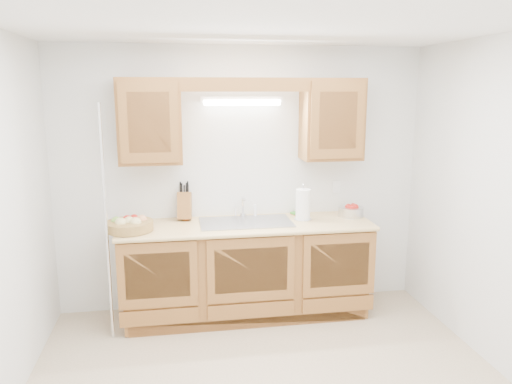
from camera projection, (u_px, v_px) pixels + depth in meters
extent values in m
plane|color=white|center=(273.00, 23.00, 3.08)|extent=(3.50, 3.50, 0.00)
cube|color=silver|center=(241.00, 179.00, 4.79)|extent=(3.50, 0.02, 2.50)
cube|color=silver|center=(347.00, 319.00, 1.89)|extent=(3.50, 0.02, 2.50)
cube|color=silver|center=(508.00, 209.00, 3.61)|extent=(0.02, 3.00, 2.50)
cube|color=brown|center=(246.00, 270.00, 4.66)|extent=(2.20, 0.60, 0.86)
cube|color=tan|center=(246.00, 225.00, 4.56)|extent=(2.30, 0.63, 0.04)
cube|color=brown|center=(150.00, 121.00, 4.38)|extent=(0.55, 0.33, 0.75)
cube|color=brown|center=(332.00, 119.00, 4.64)|extent=(0.55, 0.33, 0.75)
cube|color=brown|center=(246.00, 85.00, 4.31)|extent=(2.20, 0.05, 0.12)
cylinder|color=white|center=(242.00, 103.00, 4.54)|extent=(0.70, 0.05, 0.05)
cube|color=white|center=(242.00, 99.00, 4.56)|extent=(0.76, 0.06, 0.05)
cube|color=#9E9EA3|center=(246.00, 222.00, 4.57)|extent=(0.84, 0.46, 0.01)
cube|color=#9E9EA3|center=(223.00, 232.00, 4.56)|extent=(0.39, 0.40, 0.16)
cube|color=#9E9EA3|center=(268.00, 230.00, 4.62)|extent=(0.39, 0.40, 0.16)
cylinder|color=silver|center=(243.00, 215.00, 4.76)|extent=(0.06, 0.06, 0.04)
cylinder|color=silver|center=(243.00, 207.00, 4.75)|extent=(0.02, 0.02, 0.16)
cylinder|color=silver|center=(244.00, 199.00, 4.68)|extent=(0.02, 0.12, 0.02)
cylinder|color=white|center=(255.00, 211.00, 4.77)|extent=(0.03, 0.03, 0.12)
cylinder|color=silver|center=(106.00, 226.00, 4.10)|extent=(0.03, 0.03, 2.00)
cube|color=white|center=(336.00, 187.00, 4.95)|extent=(0.08, 0.01, 0.12)
cylinder|color=olive|center=(130.00, 226.00, 4.30)|extent=(0.46, 0.46, 0.08)
sphere|color=#D8C67F|center=(121.00, 223.00, 4.24)|extent=(0.10, 0.10, 0.10)
sphere|color=#D8C67F|center=(136.00, 223.00, 4.25)|extent=(0.10, 0.10, 0.10)
sphere|color=tan|center=(142.00, 220.00, 4.35)|extent=(0.09, 0.09, 0.09)
sphere|color=#B21C14|center=(127.00, 220.00, 4.35)|extent=(0.09, 0.09, 0.09)
sphere|color=#72A53F|center=(116.00, 222.00, 4.31)|extent=(0.09, 0.09, 0.09)
sphere|color=#D8C67F|center=(129.00, 222.00, 4.28)|extent=(0.10, 0.10, 0.10)
sphere|color=#B21C14|center=(134.00, 219.00, 4.40)|extent=(0.09, 0.09, 0.09)
cube|color=brown|center=(185.00, 206.00, 4.68)|extent=(0.15, 0.22, 0.28)
cylinder|color=black|center=(181.00, 191.00, 4.62)|extent=(0.02, 0.04, 0.10)
cylinder|color=black|center=(184.00, 190.00, 4.62)|extent=(0.02, 0.04, 0.10)
cylinder|color=black|center=(188.00, 190.00, 4.63)|extent=(0.02, 0.04, 0.10)
cylinder|color=black|center=(182.00, 189.00, 4.66)|extent=(0.02, 0.04, 0.10)
cylinder|color=black|center=(187.00, 188.00, 4.67)|extent=(0.02, 0.04, 0.10)
cylinder|color=black|center=(180.00, 187.00, 4.69)|extent=(0.02, 0.04, 0.10)
cylinder|color=black|center=(188.00, 187.00, 4.70)|extent=(0.02, 0.04, 0.10)
cylinder|color=#DE520C|center=(186.00, 209.00, 4.67)|extent=(0.09, 0.09, 0.20)
cylinder|color=white|center=(185.00, 198.00, 4.64)|extent=(0.07, 0.07, 0.01)
imported|color=#2352B0|center=(186.00, 209.00, 4.70)|extent=(0.08, 0.09, 0.18)
cube|color=#CC333F|center=(297.00, 214.00, 4.88)|extent=(0.13, 0.11, 0.01)
cube|color=green|center=(297.00, 213.00, 4.88)|extent=(0.13, 0.11, 0.02)
cylinder|color=silver|center=(303.00, 219.00, 4.67)|extent=(0.17, 0.17, 0.01)
cylinder|color=silver|center=(303.00, 203.00, 4.64)|extent=(0.02, 0.02, 0.33)
cylinder|color=white|center=(303.00, 204.00, 4.64)|extent=(0.14, 0.14, 0.28)
sphere|color=silver|center=(303.00, 185.00, 4.60)|extent=(0.02, 0.02, 0.02)
cylinder|color=silver|center=(351.00, 212.00, 4.79)|extent=(0.30, 0.30, 0.09)
sphere|color=#B21C14|center=(348.00, 207.00, 4.78)|extent=(0.06, 0.06, 0.06)
sphere|color=#B21C14|center=(353.00, 206.00, 4.80)|extent=(0.06, 0.06, 0.06)
sphere|color=#B21C14|center=(352.00, 208.00, 4.75)|extent=(0.06, 0.06, 0.06)
sphere|color=#B21C14|center=(355.00, 207.00, 4.77)|extent=(0.06, 0.06, 0.06)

